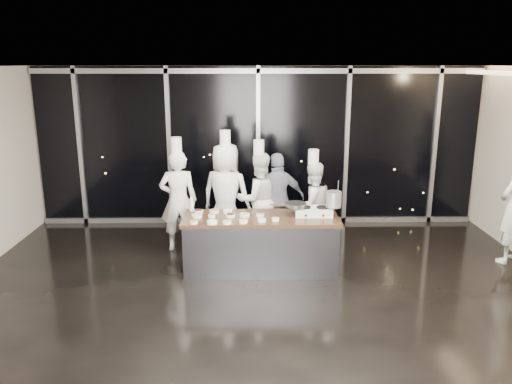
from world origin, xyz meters
The scene contains 14 objects.
ground centered at (0.00, 0.00, 0.00)m, with size 9.00×9.00×0.00m, color black.
room_shell centered at (0.18, 0.00, 2.25)m, with size 9.02×7.02×3.21m.
window_wall centered at (0.00, 3.43, 1.60)m, with size 8.90×0.11×3.20m.
demo_counter centered at (0.00, 0.90, 0.45)m, with size 2.46×0.86×0.90m.
stove centered at (0.85, 0.97, 0.96)m, with size 0.60×0.40×0.14m.
frying_pan centered at (0.55, 0.99, 1.07)m, with size 0.59×0.35×0.06m.
stock_pot centered at (1.16, 0.97, 1.16)m, with size 0.25×0.25×0.25m, color #A8A7AA.
prep_bowls centered at (-0.54, 0.84, 0.93)m, with size 1.37×0.73×0.05m.
squeeze_bottle centered at (-1.13, 1.24, 1.02)m, with size 0.07×0.07×0.26m.
chef_far_left centered at (-1.43, 1.85, 0.92)m, with size 0.69×0.49×2.03m.
chef_left centered at (-0.60, 2.11, 0.95)m, with size 1.07×0.88×2.11m.
chef_center centered at (-0.01, 2.09, 0.87)m, with size 0.98×0.85×1.94m.
guest centered at (0.34, 2.08, 0.85)m, with size 1.07×0.66×1.71m.
chef_right centered at (0.94, 1.95, 0.79)m, with size 0.93×0.84×1.79m.
Camera 1 is at (-0.17, -6.62, 3.26)m, focal length 35.00 mm.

